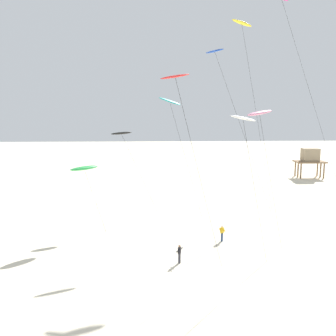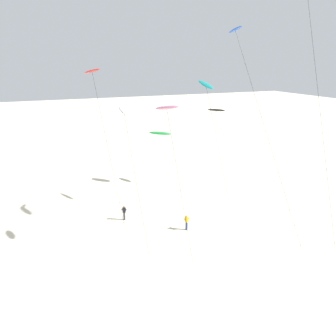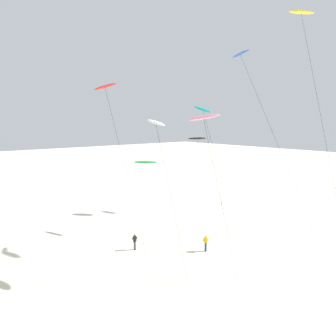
% 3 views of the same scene
% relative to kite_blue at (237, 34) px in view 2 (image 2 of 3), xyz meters
% --- Properties ---
extents(ground_plane, '(260.00, 260.00, 0.00)m').
position_rel_kite_blue_xyz_m(ground_plane, '(-0.79, -17.12, -19.14)').
color(ground_plane, beige).
extents(kite_blue, '(9.28, 3.52, 19.96)m').
position_rel_kite_blue_xyz_m(kite_blue, '(0.00, 0.00, 0.00)').
color(kite_blue, blue).
rests_on(kite_blue, ground).
extents(kite_white, '(3.87, 1.39, 13.04)m').
position_rel_kite_blue_xyz_m(kite_white, '(0.42, -11.23, -6.61)').
color(kite_white, white).
rests_on(kite_white, ground).
extents(kite_green, '(3.58, 3.04, 7.52)m').
position_rel_kite_blue_xyz_m(kite_green, '(-14.14, -2.15, -11.89)').
color(kite_green, green).
rests_on(kite_green, ground).
extents(kite_black, '(5.76, 2.60, 10.77)m').
position_rel_kite_blue_xyz_m(kite_black, '(-10.67, 4.51, -8.71)').
color(kite_black, black).
rests_on(kite_black, ground).
extents(kite_pink, '(4.43, 2.04, 13.46)m').
position_rel_kite_blue_xyz_m(kite_pink, '(2.63, -8.17, -6.14)').
color(kite_pink, pink).
rests_on(kite_pink, ground).
extents(kite_teal, '(5.37, 2.16, 14.83)m').
position_rel_kite_blue_xyz_m(kite_teal, '(-4.97, -0.30, -5.07)').
color(kite_teal, teal).
rests_on(kite_teal, ground).
extents(kite_red, '(5.43, 2.37, 16.17)m').
position_rel_kite_blue_xyz_m(kite_red, '(-5.13, -12.64, -3.56)').
color(kite_red, red).
rests_on(kite_red, ground).
extents(kite_flyer_nearest, '(0.66, 0.65, 1.67)m').
position_rel_kite_blue_xyz_m(kite_flyer_nearest, '(0.12, -4.93, -18.25)').
color(kite_flyer_nearest, navy).
rests_on(kite_flyer_nearest, ground).
extents(kite_flyer_middle, '(0.67, 0.68, 1.67)m').
position_rel_kite_blue_xyz_m(kite_flyer_middle, '(-4.64, -10.22, -18.25)').
color(kite_flyer_middle, '#33333D').
rests_on(kite_flyer_middle, ground).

